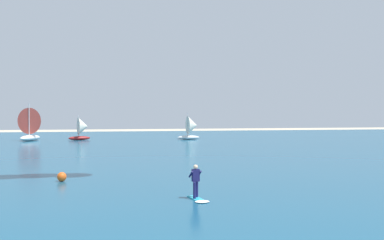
% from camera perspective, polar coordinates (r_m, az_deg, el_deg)
% --- Properties ---
extents(ocean, '(160.00, 90.00, 0.10)m').
position_cam_1_polar(ocean, '(54.99, -5.69, -3.43)').
color(ocean, navy).
rests_on(ocean, ground).
extents(kitesurfer, '(0.83, 2.01, 1.67)m').
position_cam_1_polar(kitesurfer, '(22.74, 0.61, -8.21)').
color(kitesurfer, '#26B2CC').
rests_on(kitesurfer, ocean).
extents(sailboat_far_right, '(3.40, 2.89, 3.97)m').
position_cam_1_polar(sailboat_far_right, '(70.25, -0.04, -0.91)').
color(sailboat_far_right, silver).
rests_on(sailboat_far_right, ocean).
extents(sailboat_anchored_offshore, '(4.26, 4.75, 5.35)m').
position_cam_1_polar(sailboat_anchored_offshore, '(71.37, -18.94, -0.43)').
color(sailboat_anchored_offshore, white).
rests_on(sailboat_anchored_offshore, ocean).
extents(sailboat_leading, '(3.33, 2.90, 3.76)m').
position_cam_1_polar(sailboat_leading, '(70.72, -13.28, -1.01)').
color(sailboat_leading, maroon).
rests_on(sailboat_leading, ocean).
extents(marker_buoy, '(0.57, 0.57, 0.57)m').
position_cam_1_polar(marker_buoy, '(29.58, -15.66, -6.71)').
color(marker_buoy, '#E55919').
rests_on(marker_buoy, ocean).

